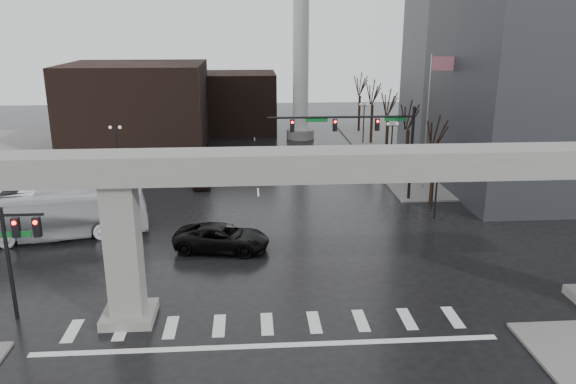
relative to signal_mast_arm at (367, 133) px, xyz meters
name	(u,v)px	position (x,y,z in m)	size (l,w,h in m)	color
ground	(266,314)	(-8.99, -18.80, -5.83)	(160.00, 160.00, 0.00)	black
sidewalk_ne	(479,152)	(17.01, 17.20, -5.75)	(28.00, 36.00, 0.15)	slate
sidewalk_nw	(20,160)	(-34.99, 17.20, -5.75)	(28.00, 36.00, 0.15)	slate
elevated_guideway	(291,187)	(-7.73, -18.80, 1.05)	(48.00, 2.60, 8.70)	gray
building_far_left	(137,106)	(-22.99, 23.20, -0.83)	(16.00, 14.00, 10.00)	black
building_far_mid	(239,102)	(-10.99, 33.20, -1.83)	(10.00, 10.00, 8.00)	black
smokestack	(301,33)	(-2.99, 27.20, 7.52)	(3.60, 3.60, 30.00)	silver
signal_mast_arm	(367,133)	(0.00, 0.00, 0.00)	(12.12, 0.43, 8.00)	black
signal_left_pole	(17,244)	(-21.24, -18.30, -1.76)	(2.30, 0.30, 6.00)	black
flagpole_assembly	(431,106)	(6.30, 3.20, 1.70)	(2.06, 0.12, 12.00)	silver
lamp_right_0	(437,175)	(4.51, -4.80, -2.36)	(1.22, 0.32, 5.11)	black
lamp_right_1	(392,139)	(4.51, 9.20, -2.36)	(1.22, 0.32, 5.11)	black
lamp_right_2	(364,116)	(4.51, 23.20, -2.36)	(1.22, 0.32, 5.11)	black
lamp_left_0	(74,182)	(-22.49, -4.80, -2.36)	(1.22, 0.32, 5.11)	black
lamp_left_1	(116,143)	(-22.49, 9.20, -2.36)	(1.22, 0.32, 5.11)	black
lamp_left_2	(142,119)	(-22.49, 23.20, -2.36)	(1.22, 0.32, 5.11)	black
tree_right_0	(433,170)	(5.54, -0.78, -3.04)	(1.09, 1.58, 7.50)	black
tree_right_1	(407,149)	(5.54, 7.22, -2.98)	(1.09, 1.61, 7.67)	black
tree_right_2	(387,133)	(5.54, 15.22, -2.91)	(1.10, 1.63, 7.85)	black
tree_right_3	(372,120)	(5.54, 23.22, -2.85)	(1.11, 1.66, 8.02)	black
tree_right_4	(360,110)	(5.54, 31.22, -2.79)	(1.12, 1.69, 8.19)	black
pickup_truck	(222,238)	(-11.64, -9.96, -4.96)	(2.89, 6.27, 1.74)	black
city_bus	(48,212)	(-23.83, -6.80, -3.96)	(3.14, 13.44, 3.74)	silver
far_car	(201,180)	(-14.24, 5.35, -5.17)	(1.56, 3.87, 1.32)	black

